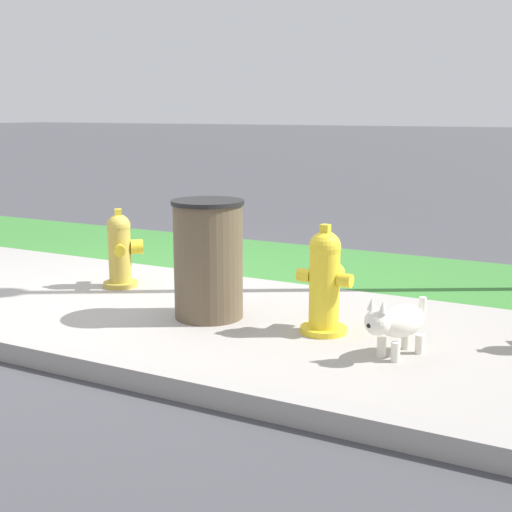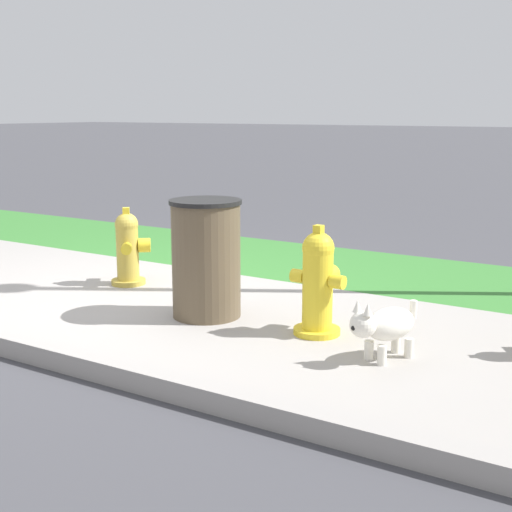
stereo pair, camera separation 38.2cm
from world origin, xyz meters
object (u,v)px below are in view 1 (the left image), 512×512
(fire_hydrant_near_corner, at_px, (120,251))
(trash_bin, at_px, (208,260))
(small_white_dog, at_px, (397,323))
(fire_hydrant_across_street, at_px, (325,282))

(fire_hydrant_near_corner, xyz_separation_m, trash_bin, (1.12, -0.42, 0.11))
(small_white_dog, height_order, trash_bin, trash_bin)
(fire_hydrant_near_corner, bearing_deg, fire_hydrant_across_street, 39.98)
(fire_hydrant_near_corner, height_order, trash_bin, trash_bin)
(fire_hydrant_near_corner, height_order, small_white_dog, fire_hydrant_near_corner)
(fire_hydrant_near_corner, bearing_deg, trash_bin, 29.93)
(fire_hydrant_near_corner, relative_size, trash_bin, 0.78)
(fire_hydrant_near_corner, relative_size, small_white_dog, 1.36)
(small_white_dog, bearing_deg, trash_bin, -75.10)
(fire_hydrant_near_corner, distance_m, trash_bin, 1.20)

